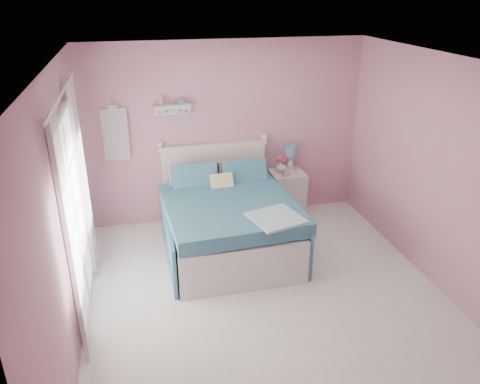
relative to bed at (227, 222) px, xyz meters
name	(u,v)px	position (x,y,z in m)	size (l,w,h in m)	color
floor	(269,301)	(0.21, -1.23, -0.40)	(4.50, 4.50, 0.00)	silver
room_shell	(273,169)	(0.21, -1.23, 1.18)	(4.50, 4.50, 4.50)	#C27B86
bed	(227,222)	(0.00, 0.00, 0.00)	(1.69, 2.06, 1.17)	silver
nightstand	(287,194)	(1.07, 0.75, -0.04)	(0.49, 0.48, 0.71)	beige
table_lamp	(291,153)	(1.14, 0.85, 0.58)	(0.19, 0.19, 0.39)	white
vase	(282,167)	(0.99, 0.79, 0.40)	(0.17, 0.17, 0.18)	silver
teacup	(286,173)	(1.01, 0.64, 0.35)	(0.10, 0.10, 0.08)	pink
roses	(282,159)	(0.99, 0.79, 0.52)	(0.14, 0.11, 0.12)	#D34857
wall_shelf	(172,107)	(-0.55, 0.96, 1.33)	(0.50, 0.15, 0.25)	silver
hanging_dress	(115,135)	(-1.34, 0.95, 1.00)	(0.34, 0.03, 0.72)	white
french_door	(75,218)	(-1.76, -0.83, 0.67)	(0.04, 1.32, 2.16)	silver
curtain_near	(72,244)	(-1.71, -1.58, 0.78)	(0.04, 0.40, 2.32)	white
curtain_far	(84,181)	(-1.71, -0.09, 0.78)	(0.04, 0.40, 2.32)	white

